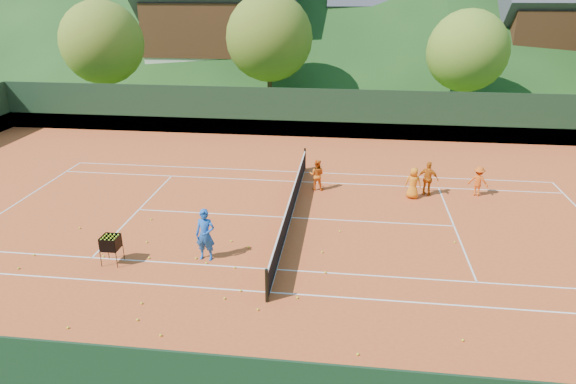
# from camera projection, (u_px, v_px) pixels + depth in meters

# --- Properties ---
(ground) EXTENTS (400.00, 400.00, 0.00)m
(ground) POSITION_uv_depth(u_px,v_px,m) (291.00, 218.00, 20.68)
(ground) COLOR #2E5119
(ground) RESTS_ON ground
(clay_court) EXTENTS (40.00, 24.00, 0.02)m
(clay_court) POSITION_uv_depth(u_px,v_px,m) (291.00, 218.00, 20.68)
(clay_court) COLOR #C14A1F
(clay_court) RESTS_ON ground
(coach) EXTENTS (0.69, 0.47, 1.83)m
(coach) POSITION_uv_depth(u_px,v_px,m) (205.00, 235.00, 17.22)
(coach) COLOR blue
(coach) RESTS_ON clay_court
(student_a) EXTENTS (0.74, 0.60, 1.42)m
(student_a) POSITION_uv_depth(u_px,v_px,m) (317.00, 175.00, 23.29)
(student_a) COLOR orange
(student_a) RESTS_ON clay_court
(student_b) EXTENTS (0.98, 0.69, 1.55)m
(student_b) POSITION_uv_depth(u_px,v_px,m) (428.00, 179.00, 22.64)
(student_b) COLOR orange
(student_b) RESTS_ON clay_court
(student_c) EXTENTS (0.76, 0.57, 1.40)m
(student_c) POSITION_uv_depth(u_px,v_px,m) (413.00, 183.00, 22.33)
(student_c) COLOR orange
(student_c) RESTS_ON clay_court
(student_d) EXTENTS (0.99, 0.76, 1.35)m
(student_d) POSITION_uv_depth(u_px,v_px,m) (478.00, 181.00, 22.64)
(student_d) COLOR #E35714
(student_d) RESTS_ON clay_court
(tennis_ball_0) EXTENTS (0.07, 0.07, 0.07)m
(tennis_ball_0) POSITION_uv_depth(u_px,v_px,m) (206.00, 263.00, 17.22)
(tennis_ball_0) COLOR yellow
(tennis_ball_0) RESTS_ON clay_court
(tennis_ball_1) EXTENTS (0.07, 0.07, 0.07)m
(tennis_ball_1) POSITION_uv_depth(u_px,v_px,m) (142.00, 303.00, 15.03)
(tennis_ball_1) COLOR yellow
(tennis_ball_1) RESTS_ON clay_court
(tennis_ball_2) EXTENTS (0.07, 0.07, 0.07)m
(tennis_ball_2) POSITION_uv_depth(u_px,v_px,m) (43.00, 356.00, 12.88)
(tennis_ball_2) COLOR yellow
(tennis_ball_2) RESTS_ON clay_court
(tennis_ball_3) EXTENTS (0.07, 0.07, 0.07)m
(tennis_ball_3) POSITION_uv_depth(u_px,v_px,m) (137.00, 320.00, 14.29)
(tennis_ball_3) COLOR yellow
(tennis_ball_3) RESTS_ON clay_court
(tennis_ball_4) EXTENTS (0.07, 0.07, 0.07)m
(tennis_ball_4) POSITION_uv_depth(u_px,v_px,m) (68.00, 328.00, 13.96)
(tennis_ball_4) COLOR yellow
(tennis_ball_4) RESTS_ON clay_court
(tennis_ball_5) EXTENTS (0.07, 0.07, 0.07)m
(tennis_ball_5) POSITION_uv_depth(u_px,v_px,m) (266.00, 374.00, 12.28)
(tennis_ball_5) COLOR yellow
(tennis_ball_5) RESTS_ON clay_court
(tennis_ball_6) EXTENTS (0.07, 0.07, 0.07)m
(tennis_ball_6) POSITION_uv_depth(u_px,v_px,m) (241.00, 291.00, 15.65)
(tennis_ball_6) COLOR yellow
(tennis_ball_6) RESTS_ON clay_court
(tennis_ball_7) EXTENTS (0.07, 0.07, 0.07)m
(tennis_ball_7) POSITION_uv_depth(u_px,v_px,m) (358.00, 354.00, 12.95)
(tennis_ball_7) COLOR yellow
(tennis_ball_7) RESTS_ON clay_court
(tennis_ball_8) EXTENTS (0.07, 0.07, 0.07)m
(tennis_ball_8) POSITION_uv_depth(u_px,v_px,m) (455.00, 242.00, 18.62)
(tennis_ball_8) COLOR yellow
(tennis_ball_8) RESTS_ON clay_court
(tennis_ball_9) EXTENTS (0.07, 0.07, 0.07)m
(tennis_ball_9) POSITION_uv_depth(u_px,v_px,m) (235.00, 267.00, 16.94)
(tennis_ball_9) COLOR yellow
(tennis_ball_9) RESTS_ON clay_court
(tennis_ball_10) EXTENTS (0.07, 0.07, 0.07)m
(tennis_ball_10) POSITION_uv_depth(u_px,v_px,m) (19.00, 268.00, 16.89)
(tennis_ball_10) COLOR yellow
(tennis_ball_10) RESTS_ON clay_court
(tennis_ball_11) EXTENTS (0.07, 0.07, 0.07)m
(tennis_ball_11) POSITION_uv_depth(u_px,v_px,m) (225.00, 298.00, 15.27)
(tennis_ball_11) COLOR yellow
(tennis_ball_11) RESTS_ON clay_court
(tennis_ball_12) EXTENTS (0.07, 0.07, 0.07)m
(tennis_ball_12) POSITION_uv_depth(u_px,v_px,m) (80.00, 228.00, 19.71)
(tennis_ball_12) COLOR yellow
(tennis_ball_12) RESTS_ON clay_court
(tennis_ball_13) EXTENTS (0.07, 0.07, 0.07)m
(tennis_ball_13) POSITION_uv_depth(u_px,v_px,m) (325.00, 272.00, 16.66)
(tennis_ball_13) COLOR yellow
(tennis_ball_13) RESTS_ON clay_court
(tennis_ball_15) EXTENTS (0.07, 0.07, 0.07)m
(tennis_ball_15) POSITION_uv_depth(u_px,v_px,m) (248.00, 247.00, 18.25)
(tennis_ball_15) COLOR yellow
(tennis_ball_15) RESTS_ON clay_court
(tennis_ball_16) EXTENTS (0.07, 0.07, 0.07)m
(tennis_ball_16) POSITION_uv_depth(u_px,v_px,m) (161.00, 335.00, 13.65)
(tennis_ball_16) COLOR yellow
(tennis_ball_16) RESTS_ON clay_court
(tennis_ball_17) EXTENTS (0.07, 0.07, 0.07)m
(tennis_ball_17) POSITION_uv_depth(u_px,v_px,m) (231.00, 241.00, 18.69)
(tennis_ball_17) COLOR yellow
(tennis_ball_17) RESTS_ON clay_court
(tennis_ball_18) EXTENTS (0.07, 0.07, 0.07)m
(tennis_ball_18) POSITION_uv_depth(u_px,v_px,m) (34.00, 255.00, 17.74)
(tennis_ball_18) COLOR yellow
(tennis_ball_18) RESTS_ON clay_court
(tennis_ball_19) EXTENTS (0.07, 0.07, 0.07)m
(tennis_ball_19) POSITION_uv_depth(u_px,v_px,m) (322.00, 252.00, 17.92)
(tennis_ball_19) COLOR yellow
(tennis_ball_19) RESTS_ON clay_court
(tennis_ball_20) EXTENTS (0.07, 0.07, 0.07)m
(tennis_ball_20) POSITION_uv_depth(u_px,v_px,m) (258.00, 310.00, 14.74)
(tennis_ball_20) COLOR yellow
(tennis_ball_20) RESTS_ON clay_court
(tennis_ball_21) EXTENTS (0.07, 0.07, 0.07)m
(tennis_ball_21) POSITION_uv_depth(u_px,v_px,m) (149.00, 258.00, 17.55)
(tennis_ball_21) COLOR yellow
(tennis_ball_21) RESTS_ON clay_court
(tennis_ball_22) EXTENTS (0.07, 0.07, 0.07)m
(tennis_ball_22) POSITION_uv_depth(u_px,v_px,m) (151.00, 219.00, 20.46)
(tennis_ball_22) COLOR yellow
(tennis_ball_22) RESTS_ON clay_court
(tennis_ball_23) EXTENTS (0.07, 0.07, 0.07)m
(tennis_ball_23) POSITION_uv_depth(u_px,v_px,m) (122.00, 356.00, 12.89)
(tennis_ball_23) COLOR yellow
(tennis_ball_23) RESTS_ON clay_court
(tennis_ball_24) EXTENTS (0.07, 0.07, 0.07)m
(tennis_ball_24) POSITION_uv_depth(u_px,v_px,m) (463.00, 340.00, 13.46)
(tennis_ball_24) COLOR yellow
(tennis_ball_24) RESTS_ON clay_court
(tennis_ball_25) EXTENTS (0.07, 0.07, 0.07)m
(tennis_ball_25) POSITION_uv_depth(u_px,v_px,m) (297.00, 298.00, 15.30)
(tennis_ball_25) COLOR yellow
(tennis_ball_25) RESTS_ON clay_court
(tennis_ball_26) EXTENTS (0.07, 0.07, 0.07)m
(tennis_ball_26) POSITION_uv_depth(u_px,v_px,m) (340.00, 231.00, 19.45)
(tennis_ball_26) COLOR yellow
(tennis_ball_26) RESTS_ON clay_court
(tennis_ball_27) EXTENTS (0.07, 0.07, 0.07)m
(tennis_ball_27) POSITION_uv_depth(u_px,v_px,m) (103.00, 256.00, 17.64)
(tennis_ball_27) COLOR yellow
(tennis_ball_27) RESTS_ON clay_court
(tennis_ball_28) EXTENTS (0.07, 0.07, 0.07)m
(tennis_ball_28) POSITION_uv_depth(u_px,v_px,m) (147.00, 242.00, 18.62)
(tennis_ball_28) COLOR yellow
(tennis_ball_28) RESTS_ON clay_court
(tennis_ball_29) EXTENTS (0.07, 0.07, 0.07)m
(tennis_ball_29) POSITION_uv_depth(u_px,v_px,m) (196.00, 258.00, 17.52)
(tennis_ball_29) COLOR yellow
(tennis_ball_29) RESTS_ON clay_court
(court_lines) EXTENTS (23.83, 11.03, 0.00)m
(court_lines) POSITION_uv_depth(u_px,v_px,m) (291.00, 218.00, 20.67)
(court_lines) COLOR silver
(court_lines) RESTS_ON clay_court
(tennis_net) EXTENTS (0.10, 12.07, 1.10)m
(tennis_net) POSITION_uv_depth(u_px,v_px,m) (291.00, 206.00, 20.49)
(tennis_net) COLOR black
(tennis_net) RESTS_ON clay_court
(perimeter_fence) EXTENTS (40.40, 24.24, 3.00)m
(perimeter_fence) POSITION_uv_depth(u_px,v_px,m) (291.00, 189.00, 20.21)
(perimeter_fence) COLOR black
(perimeter_fence) RESTS_ON clay_court
(ball_hopper) EXTENTS (0.57, 0.57, 1.00)m
(ball_hopper) POSITION_uv_depth(u_px,v_px,m) (111.00, 243.00, 17.01)
(ball_hopper) COLOR black
(ball_hopper) RESTS_ON clay_court
(chalet_left) EXTENTS (13.80, 9.93, 12.92)m
(chalet_left) POSITION_uv_depth(u_px,v_px,m) (222.00, 22.00, 47.34)
(chalet_left) COLOR beige
(chalet_left) RESTS_ON ground
(chalet_mid) EXTENTS (12.65, 8.82, 11.45)m
(chalet_mid) POSITION_uv_depth(u_px,v_px,m) (394.00, 28.00, 49.44)
(chalet_mid) COLOR beige
(chalet_mid) RESTS_ON ground
(chalet_right) EXTENTS (11.50, 8.82, 11.91)m
(chalet_right) POSITION_uv_depth(u_px,v_px,m) (563.00, 29.00, 44.05)
(chalet_right) COLOR beige
(chalet_right) RESTS_ON ground
(tree_a) EXTENTS (6.00, 6.00, 7.88)m
(tree_a) POSITION_uv_depth(u_px,v_px,m) (102.00, 43.00, 37.27)
(tree_a) COLOR #3E2918
(tree_a) RESTS_ON ground
(tree_b) EXTENTS (6.40, 6.40, 8.40)m
(tree_b) POSITION_uv_depth(u_px,v_px,m) (269.00, 37.00, 37.62)
(tree_b) COLOR #3C2618
(tree_b) RESTS_ON ground
(tree_c) EXTENTS (5.60, 5.60, 7.35)m
(tree_c) POSITION_uv_depth(u_px,v_px,m) (467.00, 51.00, 35.34)
(tree_c) COLOR #3D2918
(tree_c) RESTS_ON ground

